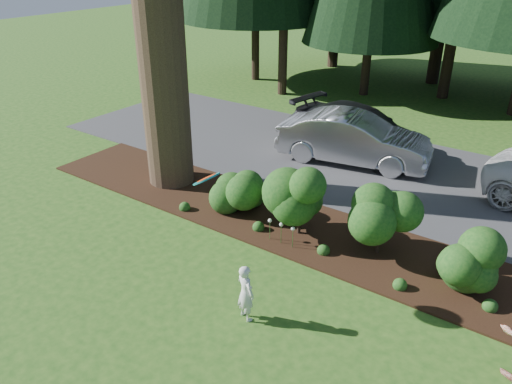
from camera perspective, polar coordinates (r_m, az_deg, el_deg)
ground at (r=9.50m, az=-3.67°, el=-12.98°), size 80.00×80.00×0.00m
mulch_bed at (r=11.70m, az=6.36°, el=-4.52°), size 16.00×2.50×0.05m
driveway at (r=15.18m, az=14.35°, el=2.35°), size 22.00×6.00×0.03m
shrub_row at (r=10.93m, az=9.78°, el=-2.43°), size 6.53×1.60×1.61m
lily_cluster at (r=10.96m, az=2.91°, el=-3.85°), size 0.69×0.09×0.57m
car_silver_wagon at (r=15.32m, az=11.11°, el=5.99°), size 4.74×2.42×1.49m
car_dark_suv at (r=16.33m, az=11.78°, el=7.03°), size 5.03×2.81×1.38m
child at (r=8.91m, az=-1.20°, el=-11.42°), size 0.47×0.38×1.11m
frisbee at (r=8.70m, az=-5.67°, el=1.53°), size 0.46×0.52×0.29m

